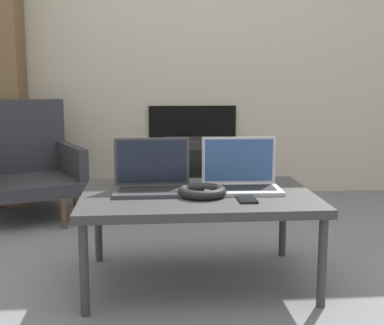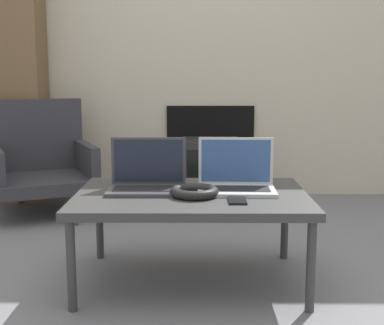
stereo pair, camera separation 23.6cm
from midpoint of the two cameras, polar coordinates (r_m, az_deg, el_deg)
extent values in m
plane|color=slate|center=(2.25, 3.01, -14.51)|extent=(14.00, 14.00, 0.00)
cube|color=#B7AD99|center=(4.08, 1.87, 14.85)|extent=(7.00, 0.06, 2.60)
cube|color=black|center=(4.06, 3.62, 1.27)|extent=(0.66, 0.03, 0.68)
cube|color=#333333|center=(2.32, 2.87, -3.74)|extent=(1.00, 0.69, 0.04)
cylinder|color=#333333|center=(2.11, -9.62, -10.87)|extent=(0.04, 0.04, 0.37)
cylinder|color=#333333|center=(2.16, 15.71, -10.68)|extent=(0.04, 0.04, 0.37)
cylinder|color=#333333|center=(2.69, -7.36, -6.40)|extent=(0.04, 0.04, 0.37)
cylinder|color=#333333|center=(2.72, 12.34, -6.34)|extent=(0.04, 0.04, 0.37)
cube|color=#38383D|center=(2.33, -1.98, -3.02)|extent=(0.34, 0.23, 0.02)
cube|color=black|center=(2.33, -1.98, -2.80)|extent=(0.29, 0.12, 0.00)
cube|color=#38383D|center=(2.41, -1.89, 0.18)|extent=(0.34, 0.01, 0.21)
cube|color=black|center=(2.41, -1.89, 0.16)|extent=(0.31, 0.00, 0.19)
cube|color=#B2B2B7|center=(2.35, 7.66, -3.01)|extent=(0.34, 0.24, 0.02)
cube|color=black|center=(2.34, 7.66, -2.80)|extent=(0.29, 0.13, 0.00)
cube|color=#B2B2B7|center=(2.43, 7.47, 0.17)|extent=(0.34, 0.02, 0.21)
cube|color=#2D4C7F|center=(2.43, 7.49, 0.15)|extent=(0.31, 0.01, 0.19)
torus|color=black|center=(2.25, 3.26, -3.14)|extent=(0.21, 0.21, 0.04)
cube|color=black|center=(2.19, 7.93, -4.02)|extent=(0.07, 0.14, 0.01)
cube|color=black|center=(3.87, 3.77, -0.84)|extent=(0.41, 0.40, 0.45)
cube|color=black|center=(3.68, 3.95, -1.40)|extent=(0.34, 0.01, 0.35)
cube|color=#2D2D33|center=(3.60, -13.76, -2.04)|extent=(0.84, 0.85, 0.08)
cube|color=#2D2D33|center=(3.82, -14.65, 2.89)|extent=(0.61, 0.35, 0.49)
cube|color=#2D2D33|center=(3.63, -9.46, 0.45)|extent=(0.29, 0.56, 0.20)
cylinder|color=#4C3828|center=(3.31, -10.39, -5.18)|extent=(0.04, 0.04, 0.18)
cylinder|color=#4C3828|center=(3.95, -16.42, -3.04)|extent=(0.04, 0.04, 0.18)
cylinder|color=#4C3828|center=(3.83, -8.88, -3.14)|extent=(0.04, 0.04, 0.18)
camera|label=1|loc=(0.12, -87.39, 0.43)|focal=50.00mm
camera|label=2|loc=(0.12, 92.61, -0.43)|focal=50.00mm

